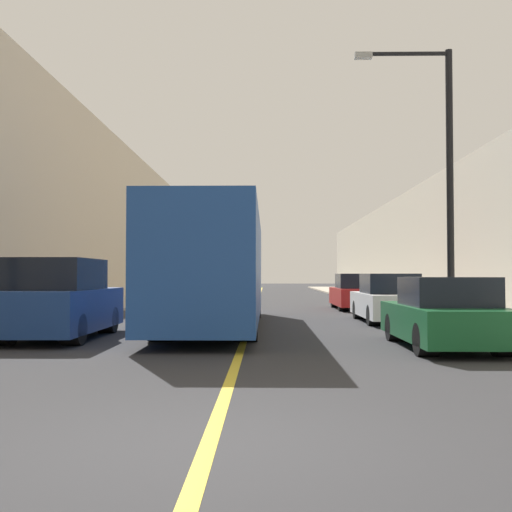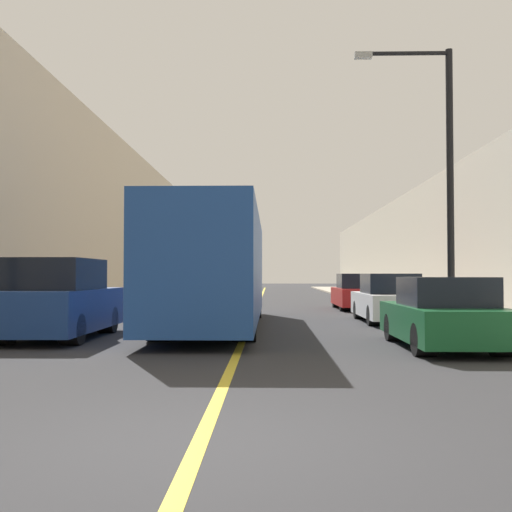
% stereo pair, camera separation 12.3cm
% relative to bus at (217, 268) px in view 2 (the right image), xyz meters
% --- Properties ---
extents(ground_plane, '(200.00, 200.00, 0.00)m').
position_rel_bus_xyz_m(ground_plane, '(0.92, -12.05, -1.71)').
color(ground_plane, '#2D2D30').
extents(sidewalk_left, '(3.43, 72.00, 0.12)m').
position_rel_bus_xyz_m(sidewalk_left, '(-6.28, 17.95, -1.65)').
color(sidewalk_left, '#A89E8C').
rests_on(sidewalk_left, ground).
extents(sidewalk_right, '(3.43, 72.00, 0.12)m').
position_rel_bus_xyz_m(sidewalk_right, '(8.11, 17.95, -1.65)').
color(sidewalk_right, '#A89E8C').
rests_on(sidewalk_right, ground).
extents(building_row_left, '(4.00, 72.00, 10.27)m').
position_rel_bus_xyz_m(building_row_left, '(-9.99, 17.95, 3.42)').
color(building_row_left, beige).
rests_on(building_row_left, ground).
extents(building_row_right, '(4.00, 72.00, 6.52)m').
position_rel_bus_xyz_m(building_row_right, '(11.82, 17.95, 1.55)').
color(building_row_right, '#B7B2A3').
rests_on(building_row_right, ground).
extents(road_center_line, '(0.16, 72.00, 0.01)m').
position_rel_bus_xyz_m(road_center_line, '(0.92, 17.95, -1.71)').
color(road_center_line, gold).
rests_on(road_center_line, ground).
extents(bus, '(2.46, 12.00, 3.20)m').
position_rel_bus_xyz_m(bus, '(0.00, 0.00, 0.00)').
color(bus, '#1E4793').
rests_on(bus, ground).
extents(parked_suv_left, '(1.91, 4.47, 1.89)m').
position_rel_bus_xyz_m(parked_suv_left, '(-3.45, -3.19, -0.84)').
color(parked_suv_left, navy).
rests_on(parked_suv_left, ground).
extents(car_right_near, '(1.83, 4.22, 1.46)m').
position_rel_bus_xyz_m(car_right_near, '(5.12, -4.84, -1.05)').
color(car_right_near, '#145128').
rests_on(car_right_near, ground).
extents(car_right_mid, '(1.76, 4.60, 1.55)m').
position_rel_bus_xyz_m(car_right_mid, '(5.31, 1.91, -1.02)').
color(car_right_mid, silver).
rests_on(car_right_mid, ground).
extents(car_right_far, '(1.76, 4.59, 1.56)m').
position_rel_bus_xyz_m(car_right_far, '(5.32, 9.04, -1.01)').
color(car_right_far, maroon).
rests_on(car_right_far, ground).
extents(street_lamp_right, '(2.81, 0.24, 7.88)m').
position_rel_bus_xyz_m(street_lamp_right, '(6.45, -0.13, 2.91)').
color(street_lamp_right, black).
rests_on(street_lamp_right, sidewalk_right).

